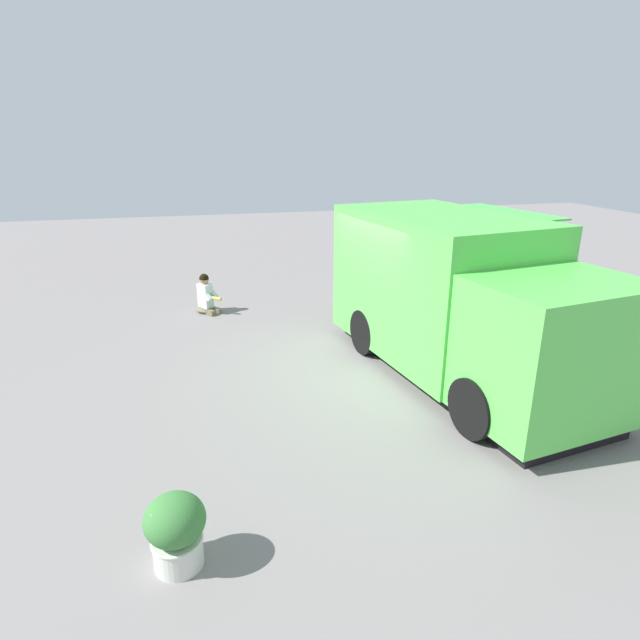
{
  "coord_description": "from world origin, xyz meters",
  "views": [
    {
      "loc": [
        8.4,
        -3.48,
        3.84
      ],
      "look_at": [
        -0.18,
        -1.3,
        0.75
      ],
      "focal_mm": 29.35,
      "sensor_mm": 36.0,
      "label": 1
    }
  ],
  "objects_px": {
    "food_truck": "(459,302)",
    "person_customer": "(206,297)",
    "planter_flowering_far": "(176,529)",
    "planter_flowering_near": "(354,279)"
  },
  "relations": [
    {
      "from": "food_truck",
      "to": "person_customer",
      "type": "height_order",
      "value": "food_truck"
    },
    {
      "from": "planter_flowering_far",
      "to": "planter_flowering_near",
      "type": "bearing_deg",
      "value": 151.76
    },
    {
      "from": "person_customer",
      "to": "planter_flowering_near",
      "type": "relative_size",
      "value": 1.03
    },
    {
      "from": "person_customer",
      "to": "food_truck",
      "type": "bearing_deg",
      "value": 41.93
    },
    {
      "from": "person_customer",
      "to": "planter_flowering_far",
      "type": "height_order",
      "value": "person_customer"
    },
    {
      "from": "person_customer",
      "to": "planter_flowering_near",
      "type": "height_order",
      "value": "person_customer"
    },
    {
      "from": "planter_flowering_near",
      "to": "planter_flowering_far",
      "type": "xyz_separation_m",
      "value": [
        8.03,
        -4.31,
        -0.06
      ]
    },
    {
      "from": "food_truck",
      "to": "planter_flowering_far",
      "type": "height_order",
      "value": "food_truck"
    },
    {
      "from": "food_truck",
      "to": "planter_flowering_far",
      "type": "bearing_deg",
      "value": -54.41
    },
    {
      "from": "person_customer",
      "to": "planter_flowering_far",
      "type": "xyz_separation_m",
      "value": [
        7.71,
        -0.64,
        0.05
      ]
    }
  ]
}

